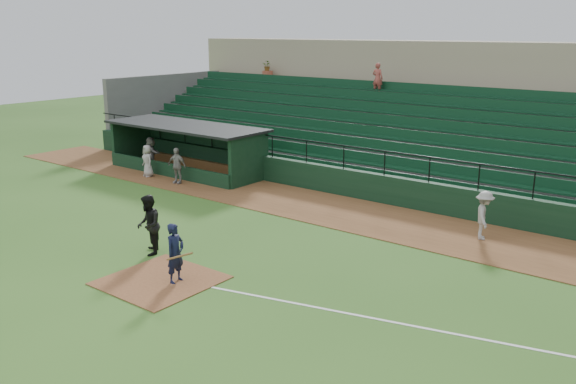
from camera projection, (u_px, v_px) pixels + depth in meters
The scene contains 12 objects.
ground at pixel (186, 270), 18.44m from camera, with size 90.00×90.00×0.00m, color #325D1E.
warning_track at pixel (334, 210), 24.53m from camera, with size 40.00×4.00×0.03m, color brown.
home_plate_dirt at pixel (161, 280), 17.68m from camera, with size 3.00×3.00×0.03m, color brown.
foul_line at pixel (454, 334), 14.60m from camera, with size 18.00×0.09×0.01m, color white.
stadium_structure at pixel (429, 128), 30.38m from camera, with size 38.00×13.08×6.40m.
dugout at pixel (193, 145), 31.17m from camera, with size 8.90×3.20×2.42m.
batter_at_plate at pixel (175, 253), 17.36m from camera, with size 1.05×0.71×1.77m.
umpire at pixel (148, 225), 19.56m from camera, with size 0.95×0.74×1.96m, color black.
runner at pixel (484, 215), 20.92m from camera, with size 1.10×0.63×1.70m, color #A09C96.
dugout_player_a at pixel (177, 166), 28.54m from camera, with size 0.99×0.41×1.69m, color gray.
dugout_player_b at pixel (148, 161), 29.89m from camera, with size 0.76×0.50×1.56m, color #ABA6A0.
dugout_player_c at pixel (151, 152), 31.83m from camera, with size 1.49×0.47×1.60m, color gray.
Camera 1 is at (13.01, -11.67, 7.06)m, focal length 38.10 mm.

